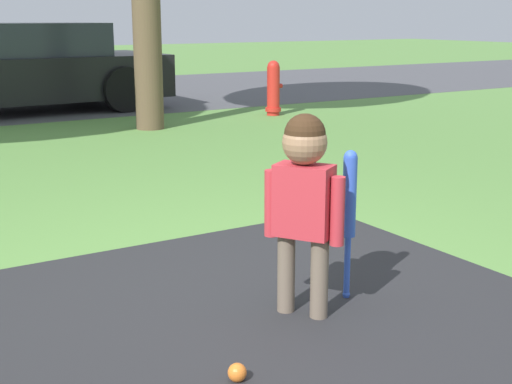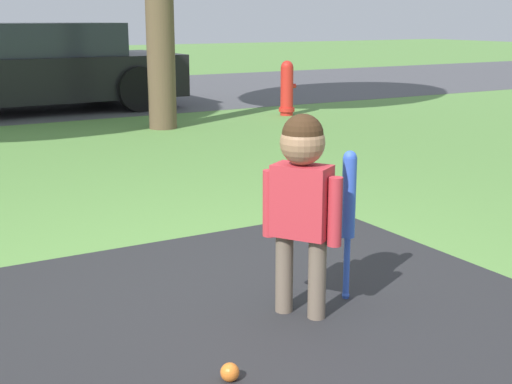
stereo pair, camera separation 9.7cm
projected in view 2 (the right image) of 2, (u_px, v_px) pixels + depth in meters
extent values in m
plane|color=#5B8C42|center=(219.00, 301.00, 3.41)|extent=(60.00, 60.00, 0.00)
cylinder|color=#6B5B4C|center=(284.00, 273.00, 3.24)|extent=(0.08, 0.08, 0.38)
cylinder|color=#6B5B4C|center=(317.00, 279.00, 3.17)|extent=(0.08, 0.08, 0.38)
cube|color=#BF2D38|center=(302.00, 201.00, 3.12)|extent=(0.25, 0.29, 0.32)
cylinder|color=#BF2D38|center=(270.00, 203.00, 3.20)|extent=(0.06, 0.06, 0.30)
cylinder|color=#BF2D38|center=(335.00, 212.00, 3.06)|extent=(0.06, 0.06, 0.30)
sphere|color=#997051|center=(303.00, 143.00, 3.06)|extent=(0.20, 0.20, 0.20)
sphere|color=#382314|center=(303.00, 135.00, 3.05)|extent=(0.18, 0.18, 0.18)
sphere|color=blue|center=(346.00, 295.00, 3.43)|extent=(0.04, 0.04, 0.04)
cylinder|color=blue|center=(347.00, 268.00, 3.40)|extent=(0.03, 0.03, 0.31)
cylinder|color=blue|center=(349.00, 198.00, 3.32)|extent=(0.07, 0.07, 0.38)
sphere|color=blue|center=(350.00, 157.00, 3.27)|extent=(0.06, 0.06, 0.06)
sphere|color=orange|center=(230.00, 372.00, 2.65)|extent=(0.07, 0.07, 0.07)
cylinder|color=red|center=(287.00, 91.00, 9.74)|extent=(0.17, 0.17, 0.66)
sphere|color=red|center=(287.00, 67.00, 9.66)|extent=(0.17, 0.17, 0.17)
cylinder|color=red|center=(287.00, 109.00, 9.80)|extent=(0.22, 0.22, 0.05)
cylinder|color=red|center=(293.00, 86.00, 9.77)|extent=(0.08, 0.06, 0.06)
cube|color=black|center=(29.00, 77.00, 10.18)|extent=(4.23, 1.87, 0.61)
cube|color=#2D333D|center=(42.00, 39.00, 10.16)|extent=(2.04, 1.62, 0.46)
cylinder|color=black|center=(139.00, 89.00, 10.11)|extent=(0.64, 0.19, 0.64)
cylinder|color=black|center=(97.00, 80.00, 11.63)|extent=(0.64, 0.19, 0.64)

